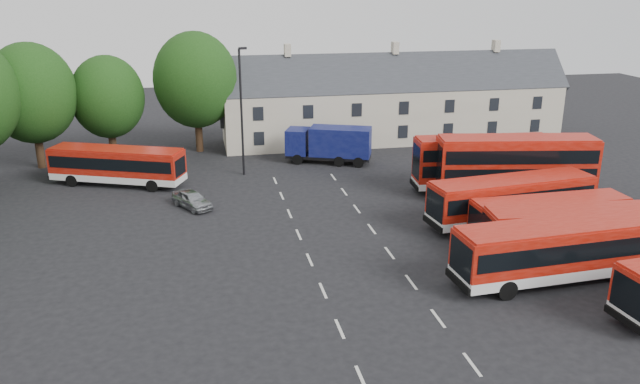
{
  "coord_description": "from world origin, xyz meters",
  "views": [
    {
      "loc": [
        -6.09,
        -31.54,
        15.83
      ],
      "look_at": [
        1.83,
        7.96,
        2.2
      ],
      "focal_mm": 35.0,
      "sensor_mm": 36.0,
      "label": 1
    }
  ],
  "objects_px": {
    "box_truck": "(330,143)",
    "lamppost": "(242,109)",
    "silver_car": "(192,199)",
    "bus_dd_south": "(516,164)"
  },
  "relations": [
    {
      "from": "box_truck",
      "to": "lamppost",
      "type": "relative_size",
      "value": 0.74
    },
    {
      "from": "box_truck",
      "to": "silver_car",
      "type": "xyz_separation_m",
      "value": [
        -12.47,
        -9.76,
        -1.23
      ]
    },
    {
      "from": "box_truck",
      "to": "lamppost",
      "type": "bearing_deg",
      "value": -143.31
    },
    {
      "from": "bus_dd_south",
      "to": "box_truck",
      "type": "xyz_separation_m",
      "value": [
        -11.69,
        12.46,
        -0.87
      ]
    },
    {
      "from": "silver_car",
      "to": "lamppost",
      "type": "distance_m",
      "value": 10.17
    },
    {
      "from": "box_truck",
      "to": "silver_car",
      "type": "distance_m",
      "value": 15.88
    },
    {
      "from": "bus_dd_south",
      "to": "box_truck",
      "type": "relative_size",
      "value": 1.51
    },
    {
      "from": "box_truck",
      "to": "silver_car",
      "type": "bearing_deg",
      "value": -120.38
    },
    {
      "from": "silver_car",
      "to": "lamppost",
      "type": "height_order",
      "value": "lamppost"
    },
    {
      "from": "bus_dd_south",
      "to": "silver_car",
      "type": "distance_m",
      "value": 24.4
    }
  ]
}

